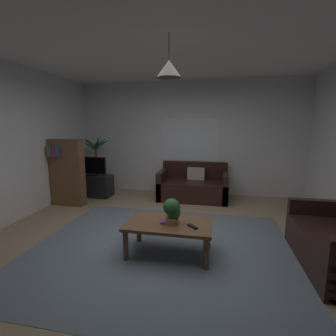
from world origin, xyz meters
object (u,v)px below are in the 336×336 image
Objects in this scene: potted_palm_corner at (96,164)px; pendant_lamp at (169,69)px; couch_under_window at (193,187)px; coffee_table at (169,227)px; tv at (92,166)px; potted_plant_on_table at (172,211)px; book_on_table_0 at (165,222)px; remote_on_table_0 at (193,226)px; tv_stand at (93,186)px; bookshelf_corner at (67,172)px.

pendant_lamp reaches higher than potted_palm_corner.
couch_under_window reaches higher than coffee_table.
potted_plant_on_table is at bearing -44.18° from tv.
book_on_table_0 and remote_on_table_0 have the same top height.
tv_stand is 0.87m from bookshelf_corner.
coffee_table is at bearing -91.47° from couch_under_window.
tv_stand is at bearing 135.19° from pendant_lamp.
bookshelf_corner reaches higher than couch_under_window.
potted_plant_on_table is at bearing 3.01° from book_on_table_0.
book_on_table_0 is at bearing -33.20° from bookshelf_corner.
remote_on_table_0 is at bearing -14.99° from coffee_table.
tv_stand reaches higher than remote_on_table_0.
book_on_table_0 is at bearing -155.04° from pendant_lamp.
remote_on_table_0 is at bearing -9.86° from book_on_table_0.
tv is (0.00, -0.02, 0.48)m from tv_stand.
bookshelf_corner is (-0.19, -0.71, 0.46)m from tv_stand.
remote_on_table_0 is 3.89m from potted_palm_corner.
book_on_table_0 is 0.09× the size of bookshelf_corner.
book_on_table_0 is at bearing -92.49° from couch_under_window.
tv is (-2.36, 2.29, 0.12)m from potted_plant_on_table.
remote_on_table_0 is at bearing -30.64° from bookshelf_corner.
tv reaches higher than couch_under_window.
coffee_table is 2.97m from bookshelf_corner.
bookshelf_corner is at bearing -94.75° from potted_palm_corner.
pendant_lamp is (-0.05, 0.02, 1.73)m from potted_plant_on_table.
remote_on_table_0 reaches higher than coffee_table.
pendant_lamp is at bearing -91.47° from couch_under_window.
potted_palm_corner is (-0.09, 0.42, -0.03)m from tv.
bookshelf_corner reaches higher than potted_plant_on_table.
remote_on_table_0 is at bearing -14.99° from pendant_lamp.
couch_under_window is 1.38× the size of coffee_table.
bookshelf_corner is (-2.54, 1.60, 0.11)m from potted_plant_on_table.
coffee_table is (-0.07, -2.55, 0.10)m from couch_under_window.
remote_on_table_0 is 1.92m from pendant_lamp.
pendant_lamp is (2.50, -1.58, 1.62)m from bookshelf_corner.
pendant_lamp reaches higher than couch_under_window.
couch_under_window is 2.51m from potted_palm_corner.
tv_stand is 3.87m from pendant_lamp.
coffee_table is at bearing -44.54° from tv.
tv_stand is (-2.38, -0.26, -0.02)m from couch_under_window.
bookshelf_corner reaches higher than remote_on_table_0.
coffee_table is 0.80× the size of bookshelf_corner.
coffee_table is 2.27× the size of pendant_lamp.
potted_palm_corner is at bearing 102.64° from tv.
coffee_table is 0.34m from remote_on_table_0.
couch_under_window is at bearing -128.56° from remote_on_table_0.
couch_under_window is 2.77m from bookshelf_corner.
remote_on_table_0 is 0.18× the size of tv_stand.
tv is 0.48× the size of potted_palm_corner.
remote_on_table_0 is (0.32, -0.08, 0.08)m from coffee_table.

